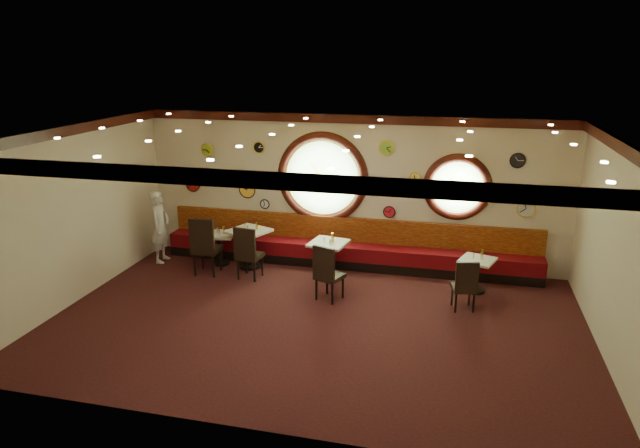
{
  "coord_description": "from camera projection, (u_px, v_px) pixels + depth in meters",
  "views": [
    {
      "loc": [
        2.16,
        -8.57,
        4.42
      ],
      "look_at": [
        -0.12,
        0.8,
        1.5
      ],
      "focal_mm": 32.0,
      "sensor_mm": 36.0,
      "label": 1
    }
  ],
  "objects": [
    {
      "name": "table_d",
      "position": [
        477.0,
        271.0,
        10.84
      ],
      "size": [
        0.77,
        0.77,
        0.66
      ],
      "color": "black",
      "rests_on": "floor"
    },
    {
      "name": "wall_clock_1",
      "position": [
        415.0,
        178.0,
        11.62
      ],
      "size": [
        0.22,
        0.03,
        0.22
      ],
      "primitive_type": "cylinder",
      "rotation": [
        1.57,
        0.0,
        0.0
      ],
      "color": "#FCE254",
      "rests_on": "wall_back"
    },
    {
      "name": "wall_left",
      "position": [
        74.0,
        215.0,
        10.29
      ],
      "size": [
        0.02,
        6.0,
        3.2
      ],
      "primitive_type": "cube",
      "color": "beige",
      "rests_on": "floor"
    },
    {
      "name": "wall_right",
      "position": [
        616.0,
        255.0,
        8.25
      ],
      "size": [
        0.02,
        6.0,
        3.2
      ],
      "primitive_type": "cube",
      "color": "beige",
      "rests_on": "floor"
    },
    {
      "name": "porthole_right_ring",
      "position": [
        457.0,
        188.0,
        11.46
      ],
      "size": [
        1.09,
        0.03,
        1.09
      ],
      "primitive_type": "torus",
      "rotation": [
        1.57,
        0.0,
        0.0
      ],
      "color": "yellow",
      "rests_on": "wall_back"
    },
    {
      "name": "porthole_left_ring",
      "position": [
        322.0,
        178.0,
        12.08
      ],
      "size": [
        1.61,
        0.03,
        1.61
      ],
      "primitive_type": "torus",
      "rotation": [
        1.57,
        0.0,
        0.0
      ],
      "color": "yellow",
      "rests_on": "wall_back"
    },
    {
      "name": "condiment_d_salt",
      "position": [
        473.0,
        256.0,
        10.81
      ],
      "size": [
        0.03,
        0.03,
        0.09
      ],
      "primitive_type": "cylinder",
      "color": "silver",
      "rests_on": "table_d"
    },
    {
      "name": "molding_back",
      "position": [
        351.0,
        119.0,
        11.58
      ],
      "size": [
        9.0,
        0.1,
        0.18
      ],
      "primitive_type": "cube",
      "color": "#330F09",
      "rests_on": "wall_back"
    },
    {
      "name": "porthole_left_frame",
      "position": [
        322.0,
        178.0,
        12.11
      ],
      "size": [
        1.98,
        0.18,
        1.98
      ],
      "primitive_type": "torus",
      "rotation": [
        1.57,
        0.0,
        0.0
      ],
      "color": "#330F09",
      "rests_on": "wall_back"
    },
    {
      "name": "chair_a",
      "position": [
        204.0,
        243.0,
        11.57
      ],
      "size": [
        0.53,
        0.53,
        0.76
      ],
      "rotation": [
        0.0,
        0.0,
        0.03
      ],
      "color": "black",
      "rests_on": "floor"
    },
    {
      "name": "porthole_left_glass",
      "position": [
        323.0,
        178.0,
        12.12
      ],
      "size": [
        1.66,
        0.02,
        1.66
      ],
      "primitive_type": "cylinder",
      "rotation": [
        1.57,
        0.0,
        0.0
      ],
      "color": "#98D07C",
      "rests_on": "wall_back"
    },
    {
      "name": "wall_clock_8",
      "position": [
        259.0,
        147.0,
        12.23
      ],
      "size": [
        0.24,
        0.03,
        0.24
      ],
      "primitive_type": "cylinder",
      "rotation": [
        1.57,
        0.0,
        0.0
      ],
      "color": "black",
      "rests_on": "wall_back"
    },
    {
      "name": "ceiling",
      "position": [
        315.0,
        134.0,
        8.81
      ],
      "size": [
        9.0,
        6.0,
        0.02
      ],
      "primitive_type": "cube",
      "color": "gold",
      "rests_on": "wall_back"
    },
    {
      "name": "condiment_b_bottle",
      "position": [
        257.0,
        226.0,
        11.97
      ],
      "size": [
        0.05,
        0.05,
        0.15
      ],
      "primitive_type": "cylinder",
      "color": "gold",
      "rests_on": "table_b"
    },
    {
      "name": "condiment_c_pepper",
      "position": [
        330.0,
        241.0,
        11.32
      ],
      "size": [
        0.03,
        0.03,
        0.09
      ],
      "primitive_type": "cylinder",
      "color": "silver",
      "rests_on": "table_c"
    },
    {
      "name": "wall_front",
      "position": [
        251.0,
        310.0,
        6.48
      ],
      "size": [
        9.0,
        0.02,
        3.2
      ],
      "primitive_type": "cube",
      "color": "beige",
      "rests_on": "floor"
    },
    {
      "name": "condiment_b_pepper",
      "position": [
        247.0,
        228.0,
        11.9
      ],
      "size": [
        0.04,
        0.04,
        0.11
      ],
      "primitive_type": "cylinder",
      "color": "silver",
      "rests_on": "table_b"
    },
    {
      "name": "chair_b",
      "position": [
        247.0,
        250.0,
        11.37
      ],
      "size": [
        0.51,
        0.51,
        0.68
      ],
      "rotation": [
        0.0,
        0.0,
        -0.11
      ],
      "color": "black",
      "rests_on": "floor"
    },
    {
      "name": "wall_clock_3",
      "position": [
        265.0,
        204.0,
        12.57
      ],
      "size": [
        0.2,
        0.03,
        0.2
      ],
      "primitive_type": "cylinder",
      "rotation": [
        1.57,
        0.0,
        0.0
      ],
      "color": "white",
      "rests_on": "wall_back"
    },
    {
      "name": "condiment_c_bottle",
      "position": [
        333.0,
        237.0,
        11.39
      ],
      "size": [
        0.06,
        0.06,
        0.18
      ],
      "primitive_type": "cylinder",
      "color": "gold",
      "rests_on": "table_c"
    },
    {
      "name": "condiment_a_salt",
      "position": [
        217.0,
        230.0,
        12.25
      ],
      "size": [
        0.04,
        0.04,
        0.11
      ],
      "primitive_type": "cylinder",
      "color": "silver",
      "rests_on": "table_a"
    },
    {
      "name": "table_c",
      "position": [
        329.0,
        255.0,
        11.47
      ],
      "size": [
        0.81,
        0.81,
        0.77
      ],
      "color": "black",
      "rests_on": "floor"
    },
    {
      "name": "wall_clock_4",
      "position": [
        193.0,
        184.0,
        12.85
      ],
      "size": [
        0.32,
        0.03,
        0.32
      ],
      "primitive_type": "cylinder",
      "rotation": [
        1.57,
        0.0,
        0.0
      ],
      "color": "#B41512",
      "rests_on": "wall_back"
    },
    {
      "name": "table_b",
      "position": [
        249.0,
        244.0,
        12.05
      ],
      "size": [
        0.99,
        0.99,
        0.83
      ],
      "color": "black",
      "rests_on": "floor"
    },
    {
      "name": "molding_left",
      "position": [
        66.0,
        131.0,
        9.84
      ],
      "size": [
        0.1,
        6.0,
        0.18
      ],
      "primitive_type": "cube",
      "color": "#330F09",
      "rests_on": "wall_back"
    },
    {
      "name": "banquette_back",
      "position": [
        349.0,
        230.0,
        12.25
      ],
      "size": [
        8.0,
        0.1,
        0.55
      ],
      "primitive_type": "cube",
      "color": "#660D08",
      "rests_on": "wall_back"
    },
    {
      "name": "condiment_a_bottle",
      "position": [
        224.0,
        230.0,
        12.18
      ],
      "size": [
        0.05,
        0.05,
        0.17
      ],
      "primitive_type": "cylinder",
      "color": "gold",
      "rests_on": "table_a"
    },
    {
      "name": "wall_clock_9",
      "position": [
        387.0,
        148.0,
        11.58
      ],
      "size": [
        0.3,
        0.03,
        0.3
      ],
      "primitive_type": "cylinder",
      "rotation": [
        1.57,
        0.0,
        0.0
      ],
      "color": "#80BC3A",
      "rests_on": "wall_back"
    },
    {
      "name": "wall_clock_0",
      "position": [
        526.0,
        208.0,
        11.26
      ],
      "size": [
        0.34,
        0.03,
        0.34
      ],
      "primitive_type": "cylinder",
      "rotation": [
        1.57,
        0.0,
        0.0
      ],
      "color": "silver",
      "rests_on": "wall_back"
    },
    {
      "name": "condiment_c_salt",
      "position": [
        324.0,
        238.0,
        11.46
      ],
      "size": [
        0.03,
        0.03,
        0.1
      ],
      "primitive_type": "cylinder",
      "color": "silver",
      "rests_on": "table_c"
    },
    {
      "name": "porthole_right_frame",
      "position": [
        457.0,
        187.0,
        11.49
      ],
      "size": [
        1.38,
        0.18,
        1.38
      ],
      "primitive_type": "torus",
      "rotation": [
        1.57,
        0.0,
        0.0
      ],
      "color": "#330F09",
      "rests_on": "wall_back"
    },
    {
      "name": "condiment_a_pepper",
      "position": [
        219.0,
        232.0,
        12.13
      ],
      "size": [
        0.04,
        0.04,
        0.1
      ],
      "primitive_type": "cylinder",
      "color": "silver",
      "rests_on": "table_a"
    },
    {
      "name": "condiment_d_bottle",
      "position": [
        482.0,
        254.0,
        10.78
      ],
      "size": [
        0.06,
        0.06,
        0.18
      ],
      "primitive_type": "cylinder",
      "color": "gold",
      "rests_on": "table_d"
    },
    {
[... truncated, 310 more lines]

